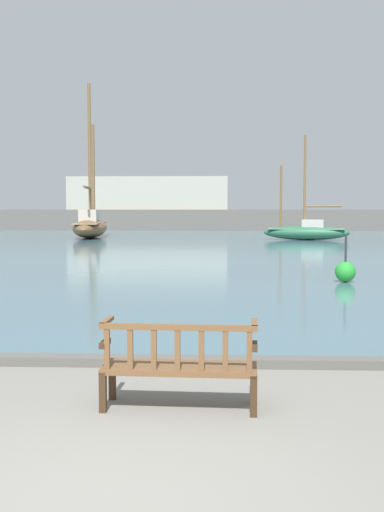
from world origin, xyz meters
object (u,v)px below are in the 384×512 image
(sailboat_outer_port, at_px, (307,231))
(sailboat_far_port, at_px, (90,225))
(channel_buoy, at_px, (345,272))
(park_bench, at_px, (179,364))

(sailboat_outer_port, bearing_deg, sailboat_far_port, 169.41)
(sailboat_far_port, bearing_deg, channel_buoy, -64.81)
(park_bench, distance_m, sailboat_outer_port, 34.84)
(sailboat_far_port, xyz_separation_m, channel_buoy, (12.27, -26.08, -0.59))
(sailboat_far_port, distance_m, channel_buoy, 28.82)
(sailboat_outer_port, xyz_separation_m, channel_buoy, (-2.10, -23.39, -0.30))
(park_bench, xyz_separation_m, channel_buoy, (3.83, 10.94, -0.10))
(park_bench, relative_size, sailboat_far_port, 0.16)
(sailboat_far_port, distance_m, sailboat_outer_port, 14.62)
(park_bench, distance_m, channel_buoy, 11.60)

